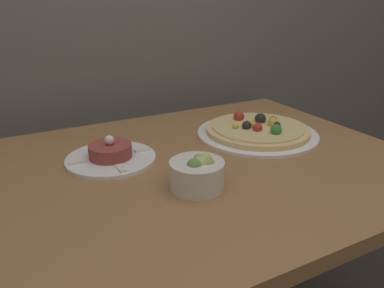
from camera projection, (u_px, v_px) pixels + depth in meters
dining_table at (192, 200)px, 0.98m from camera, size 1.13×0.84×0.76m
pizza_plate at (257, 131)px, 1.12m from camera, size 0.36×0.36×0.06m
tartare_plate at (111, 155)px, 0.95m from camera, size 0.23×0.23×0.07m
small_bowl at (197, 173)px, 0.81m from camera, size 0.12×0.12×0.08m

